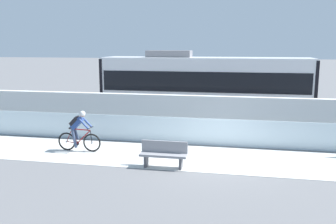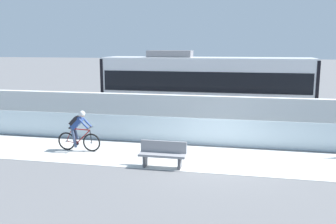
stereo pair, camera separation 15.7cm
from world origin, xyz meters
TOP-DOWN VIEW (x-y plane):
  - ground_plane at (0.00, 0.00)m, footprint 200.00×200.00m
  - bike_path_deck at (0.00, 0.00)m, footprint 32.00×3.20m
  - glass_parapet at (0.00, 1.85)m, footprint 32.00×0.05m
  - concrete_barrier_wall at (0.00, 3.65)m, footprint 32.00×0.36m
  - tram_rail_near at (0.00, 6.13)m, footprint 32.00×0.08m
  - tram_rail_far at (0.00, 7.57)m, footprint 32.00×0.08m
  - tram at (-1.13, 6.85)m, footprint 11.06×2.54m
  - cyclist_on_bike at (-5.34, -0.00)m, footprint 1.77×0.58m
  - bench at (-1.68, -1.29)m, footprint 1.60×0.45m

SIDE VIEW (x-z plane):
  - ground_plane at x=0.00m, z-range 0.00..0.00m
  - tram_rail_near at x=0.00m, z-range 0.00..0.01m
  - tram_rail_far at x=0.00m, z-range 0.00..0.01m
  - bike_path_deck at x=0.00m, z-range 0.00..0.01m
  - bench at x=-1.68m, z-range 0.03..0.92m
  - glass_parapet at x=0.00m, z-range 0.00..1.13m
  - cyclist_on_bike at x=-5.34m, z-range -0.01..1.60m
  - concrete_barrier_wall at x=0.00m, z-range 0.00..1.82m
  - tram at x=-1.13m, z-range -0.01..3.80m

